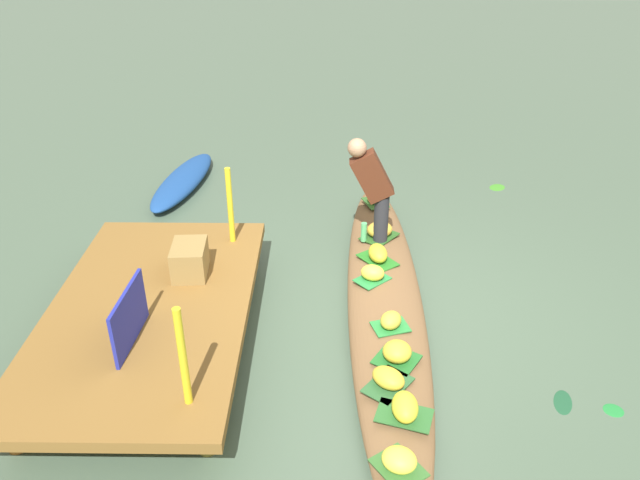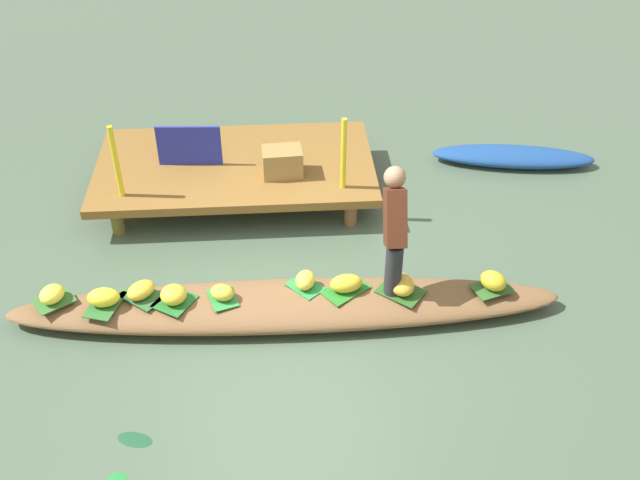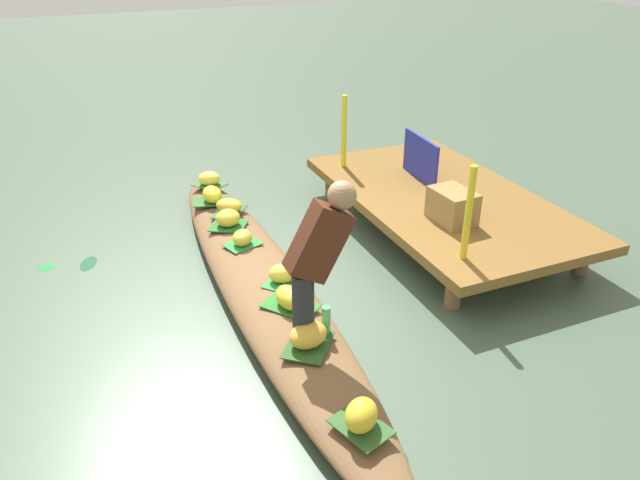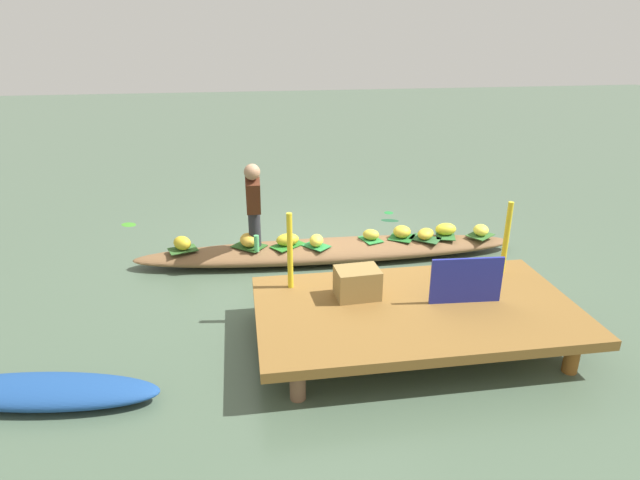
{
  "view_description": "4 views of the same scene",
  "coord_description": "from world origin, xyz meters",
  "px_view_note": "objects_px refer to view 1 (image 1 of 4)",
  "views": [
    {
      "loc": [
        -5.1,
        0.58,
        3.7
      ],
      "look_at": [
        0.49,
        0.65,
        0.54
      ],
      "focal_mm": 35.07,
      "sensor_mm": 36.0,
      "label": 1
    },
    {
      "loc": [
        -0.03,
        -5.23,
        4.84
      ],
      "look_at": [
        0.36,
        0.5,
        0.51
      ],
      "focal_mm": 41.46,
      "sensor_mm": 36.0,
      "label": 2
    },
    {
      "loc": [
        4.39,
        -1.35,
        2.98
      ],
      "look_at": [
        -0.08,
        0.58,
        0.42
      ],
      "focal_mm": 34.32,
      "sensor_mm": 36.0,
      "label": 3
    },
    {
      "loc": [
        1.16,
        6.7,
        3.03
      ],
      "look_at": [
        0.23,
        0.65,
        0.55
      ],
      "focal_mm": 30.13,
      "sensor_mm": 36.0,
      "label": 4
    }
  ],
  "objects_px": {
    "banana_bunch_1": "(373,273)",
    "banana_bunch_5": "(376,196)",
    "vendor_boat": "(385,301)",
    "banana_bunch_2": "(399,460)",
    "banana_bunch_0": "(405,407)",
    "water_bottle": "(364,232)",
    "market_banner": "(129,317)",
    "moored_boat": "(183,181)",
    "banana_bunch_3": "(397,351)",
    "banana_bunch_6": "(380,229)",
    "produce_crate": "(190,260)",
    "vendor_person": "(372,184)",
    "banana_bunch_8": "(391,320)",
    "banana_bunch_4": "(388,378)",
    "banana_bunch_7": "(378,253)"
  },
  "relations": [
    {
      "from": "banana_bunch_1",
      "to": "banana_bunch_6",
      "type": "relative_size",
      "value": 0.82
    },
    {
      "from": "banana_bunch_5",
      "to": "market_banner",
      "type": "relative_size",
      "value": 0.35
    },
    {
      "from": "banana_bunch_4",
      "to": "vendor_person",
      "type": "height_order",
      "value": "vendor_person"
    },
    {
      "from": "banana_bunch_3",
      "to": "banana_bunch_0",
      "type": "bearing_deg",
      "value": 179.77
    },
    {
      "from": "banana_bunch_4",
      "to": "market_banner",
      "type": "relative_size",
      "value": 0.39
    },
    {
      "from": "banana_bunch_8",
      "to": "water_bottle",
      "type": "xyz_separation_m",
      "value": [
        1.58,
        0.17,
        0.03
      ]
    },
    {
      "from": "banana_bunch_8",
      "to": "vendor_person",
      "type": "distance_m",
      "value": 1.71
    },
    {
      "from": "banana_bunch_4",
      "to": "vendor_person",
      "type": "bearing_deg",
      "value": 0.27
    },
    {
      "from": "banana_bunch_3",
      "to": "market_banner",
      "type": "height_order",
      "value": "market_banner"
    },
    {
      "from": "banana_bunch_0",
      "to": "water_bottle",
      "type": "height_order",
      "value": "water_bottle"
    },
    {
      "from": "banana_bunch_2",
      "to": "vendor_boat",
      "type": "bearing_deg",
      "value": -2.07
    },
    {
      "from": "banana_bunch_0",
      "to": "banana_bunch_5",
      "type": "bearing_deg",
      "value": -0.29
    },
    {
      "from": "banana_bunch_3",
      "to": "market_banner",
      "type": "bearing_deg",
      "value": 89.52
    },
    {
      "from": "banana_bunch_0",
      "to": "market_banner",
      "type": "distance_m",
      "value": 2.31
    },
    {
      "from": "produce_crate",
      "to": "vendor_boat",
      "type": "bearing_deg",
      "value": -90.98
    },
    {
      "from": "banana_bunch_1",
      "to": "banana_bunch_8",
      "type": "height_order",
      "value": "banana_bunch_1"
    },
    {
      "from": "water_bottle",
      "to": "produce_crate",
      "type": "bearing_deg",
      "value": 118.96
    },
    {
      "from": "banana_bunch_5",
      "to": "banana_bunch_7",
      "type": "bearing_deg",
      "value": 177.22
    },
    {
      "from": "water_bottle",
      "to": "banana_bunch_3",
      "type": "bearing_deg",
      "value": -174.91
    },
    {
      "from": "moored_boat",
      "to": "banana_bunch_2",
      "type": "height_order",
      "value": "banana_bunch_2"
    },
    {
      "from": "banana_bunch_6",
      "to": "produce_crate",
      "type": "relative_size",
      "value": 0.66
    },
    {
      "from": "banana_bunch_2",
      "to": "banana_bunch_3",
      "type": "bearing_deg",
      "value": -4.65
    },
    {
      "from": "banana_bunch_6",
      "to": "banana_bunch_7",
      "type": "relative_size",
      "value": 0.94
    },
    {
      "from": "banana_bunch_3",
      "to": "vendor_person",
      "type": "relative_size",
      "value": 0.2
    },
    {
      "from": "banana_bunch_6",
      "to": "produce_crate",
      "type": "distance_m",
      "value": 2.2
    },
    {
      "from": "banana_bunch_4",
      "to": "vendor_person",
      "type": "distance_m",
      "value": 2.43
    },
    {
      "from": "moored_boat",
      "to": "banana_bunch_1",
      "type": "relative_size",
      "value": 8.43
    },
    {
      "from": "banana_bunch_2",
      "to": "vendor_person",
      "type": "relative_size",
      "value": 0.2
    },
    {
      "from": "banana_bunch_1",
      "to": "water_bottle",
      "type": "distance_m",
      "value": 0.8
    },
    {
      "from": "moored_boat",
      "to": "banana_bunch_3",
      "type": "relative_size",
      "value": 8.23
    },
    {
      "from": "banana_bunch_1",
      "to": "banana_bunch_5",
      "type": "height_order",
      "value": "banana_bunch_5"
    },
    {
      "from": "banana_bunch_7",
      "to": "banana_bunch_0",
      "type": "bearing_deg",
      "value": -178.76
    },
    {
      "from": "banana_bunch_3",
      "to": "banana_bunch_4",
      "type": "bearing_deg",
      "value": 162.48
    },
    {
      "from": "banana_bunch_7",
      "to": "water_bottle",
      "type": "distance_m",
      "value": 0.44
    },
    {
      "from": "banana_bunch_5",
      "to": "water_bottle",
      "type": "xyz_separation_m",
      "value": [
        -0.97,
        0.2,
        0.01
      ]
    },
    {
      "from": "vendor_person",
      "to": "market_banner",
      "type": "bearing_deg",
      "value": 134.04
    },
    {
      "from": "vendor_boat",
      "to": "produce_crate",
      "type": "relative_size",
      "value": 11.94
    },
    {
      "from": "vendor_boat",
      "to": "banana_bunch_2",
      "type": "bearing_deg",
      "value": 178.94
    },
    {
      "from": "banana_bunch_6",
      "to": "water_bottle",
      "type": "xyz_separation_m",
      "value": [
        -0.1,
        0.18,
        0.02
      ]
    },
    {
      "from": "banana_bunch_4",
      "to": "water_bottle",
      "type": "bearing_deg",
      "value": 2.02
    },
    {
      "from": "banana_bunch_3",
      "to": "water_bottle",
      "type": "relative_size",
      "value": 1.1
    },
    {
      "from": "banana_bunch_4",
      "to": "market_banner",
      "type": "bearing_deg",
      "value": 81.09
    },
    {
      "from": "banana_bunch_0",
      "to": "banana_bunch_6",
      "type": "xyz_separation_m",
      "value": [
        2.76,
        -0.01,
        0.0
      ]
    },
    {
      "from": "moored_boat",
      "to": "market_banner",
      "type": "distance_m",
      "value": 4.01
    },
    {
      "from": "moored_boat",
      "to": "banana_bunch_2",
      "type": "relative_size",
      "value": 8.21
    },
    {
      "from": "banana_bunch_6",
      "to": "banana_bunch_3",
      "type": "bearing_deg",
      "value": 179.93
    },
    {
      "from": "banana_bunch_6",
      "to": "produce_crate",
      "type": "xyz_separation_m",
      "value": [
        -1.06,
        1.92,
        0.23
      ]
    },
    {
      "from": "vendor_boat",
      "to": "banana_bunch_8",
      "type": "relative_size",
      "value": 23.04
    },
    {
      "from": "banana_bunch_1",
      "to": "produce_crate",
      "type": "height_order",
      "value": "produce_crate"
    },
    {
      "from": "banana_bunch_1",
      "to": "banana_bunch_8",
      "type": "xyz_separation_m",
      "value": [
        -0.78,
        -0.12,
        -0.01
      ]
    }
  ]
}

